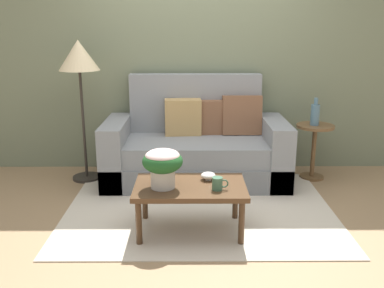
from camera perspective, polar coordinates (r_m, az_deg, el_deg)
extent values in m
plane|color=#997A56|center=(4.05, 0.97, -8.35)|extent=(14.00, 14.00, 0.00)
cube|color=slate|center=(4.96, 0.72, 12.85)|extent=(6.40, 0.12, 2.81)
cube|color=beige|center=(4.01, 0.98, -8.54)|extent=(2.42, 1.85, 0.01)
cube|color=slate|center=(4.65, 0.49, -3.41)|extent=(1.93, 0.90, 0.26)
cube|color=gray|center=(4.56, 0.50, -0.71)|extent=(1.46, 0.81, 0.21)
cube|color=gray|center=(4.87, 0.44, 4.12)|extent=(1.46, 0.16, 0.88)
cube|color=gray|center=(4.66, -9.99, -0.99)|extent=(0.23, 0.90, 0.67)
cube|color=gray|center=(4.68, 10.92, -0.96)|extent=(0.23, 0.90, 0.67)
cube|color=tan|center=(4.70, -1.21, 3.60)|extent=(0.41, 0.21, 0.40)
cube|color=brown|center=(4.74, 2.11, 3.56)|extent=(0.38, 0.14, 0.38)
cube|color=brown|center=(4.76, 6.65, 3.84)|extent=(0.43, 0.18, 0.44)
cylinder|color=#442D1B|center=(3.35, -7.08, -10.40)|extent=(0.05, 0.05, 0.36)
cylinder|color=#442D1B|center=(3.35, 6.60, -10.37)|extent=(0.05, 0.05, 0.36)
cylinder|color=#442D1B|center=(3.76, -6.29, -7.36)|extent=(0.05, 0.05, 0.36)
cylinder|color=#442D1B|center=(3.76, 5.78, -7.34)|extent=(0.05, 0.05, 0.36)
cube|color=#4C331E|center=(3.46, -0.25, -5.78)|extent=(0.89, 0.57, 0.04)
cylinder|color=brown|center=(4.96, 15.59, -4.21)|extent=(0.26, 0.26, 0.03)
cylinder|color=brown|center=(4.87, 15.84, -1.03)|extent=(0.05, 0.05, 0.55)
cylinder|color=brown|center=(4.80, 16.09, 2.28)|extent=(0.40, 0.40, 0.03)
cylinder|color=#2D2823|center=(4.89, -13.77, -4.33)|extent=(0.31, 0.31, 0.03)
cylinder|color=#2D2823|center=(4.73, -14.23, 2.46)|extent=(0.03, 0.03, 1.16)
cone|color=beige|center=(4.62, -14.84, 11.36)|extent=(0.42, 0.42, 0.31)
cylinder|color=#B7B2A8|center=(3.38, -3.90, -4.53)|extent=(0.19, 0.19, 0.16)
ellipsoid|color=#1E5123|center=(3.34, -3.94, -2.31)|extent=(0.32, 0.32, 0.18)
ellipsoid|color=beige|center=(3.32, -3.95, -1.57)|extent=(0.27, 0.27, 0.10)
cylinder|color=#3D664C|center=(3.34, 3.38, -5.27)|extent=(0.08, 0.08, 0.10)
torus|color=#3D664C|center=(3.34, 4.29, -5.26)|extent=(0.07, 0.01, 0.07)
cylinder|color=silver|center=(3.56, 2.16, -4.62)|extent=(0.05, 0.05, 0.02)
ellipsoid|color=silver|center=(3.55, 2.17, -4.21)|extent=(0.12, 0.12, 0.06)
cylinder|color=slate|center=(4.76, 16.03, 3.73)|extent=(0.09, 0.09, 0.22)
cylinder|color=slate|center=(4.74, 16.16, 5.48)|extent=(0.04, 0.04, 0.07)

